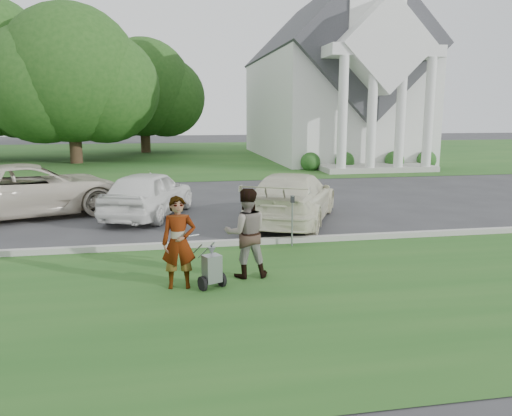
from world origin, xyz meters
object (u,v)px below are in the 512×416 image
object	(u,v)px
parking_meter_near	(292,214)
car_c	(292,198)
tree_back	(143,92)
person_left	(179,243)
person_right	(246,234)
tree_left	(71,80)
car_a	(33,190)
church	(331,72)
car_b	(149,193)
striping_cart	(212,269)

from	to	relation	value
parking_meter_near	car_c	size ratio (longest dim) A/B	0.25
tree_back	person_left	distance (m)	32.47
person_right	car_c	size ratio (longest dim) A/B	0.35
tree_left	car_a	xyz separation A→B (m)	(1.50, -16.76, -4.30)
church	car_b	xyz separation A→B (m)	(-11.96, -18.68, -5.21)
church	person_right	world-z (taller)	church
tree_left	person_right	distance (m)	25.18
tree_left	parking_meter_near	world-z (taller)	tree_left
church	tree_back	size ratio (longest dim) A/B	2.51
church	tree_left	bearing A→B (deg)	-176.21
church	person_right	distance (m)	27.29
car_a	person_right	bearing A→B (deg)	-161.62
tree_back	person_right	bearing A→B (deg)	-84.44
church	car_a	world-z (taller)	church
tree_back	parking_meter_near	bearing A→B (deg)	-81.33
tree_back	car_a	xyz separation A→B (m)	(-2.50, -24.76, -3.91)
church	tree_back	world-z (taller)	church
person_left	car_b	size ratio (longest dim) A/B	0.40
parking_meter_near	car_a	world-z (taller)	car_a
person_left	person_right	world-z (taller)	person_right
tree_left	car_c	bearing A→B (deg)	-64.33
tree_back	church	bearing A→B (deg)	-27.85
parking_meter_near	car_b	world-z (taller)	car_b
church	parking_meter_near	xyz separation A→B (m)	(-8.47, -22.87, -5.15)
car_b	person_right	bearing A→B (deg)	128.65
person_right	car_a	world-z (taller)	person_right
striping_cart	parking_meter_near	size ratio (longest dim) A/B	0.79
person_left	tree_left	bearing A→B (deg)	106.22
tree_back	car_a	size ratio (longest dim) A/B	1.64
tree_left	tree_back	distance (m)	8.95
parking_meter_near	car_b	bearing A→B (deg)	129.79
tree_back	car_a	bearing A→B (deg)	-95.76
person_right	parking_meter_near	distance (m)	2.51
person_right	striping_cart	bearing A→B (deg)	36.39
car_b	striping_cart	bearing A→B (deg)	121.52
car_c	person_right	bearing A→B (deg)	90.79
person_left	tree_back	bearing A→B (deg)	95.94
church	parking_meter_near	distance (m)	24.93
car_a	parking_meter_near	bearing A→B (deg)	-145.44
person_right	car_b	xyz separation A→B (m)	(-2.05, 6.24, -0.15)
parking_meter_near	car_c	distance (m)	2.69
parking_meter_near	car_b	distance (m)	5.45
tree_left	car_c	xyz separation A→B (m)	(9.20, -19.13, -4.38)
car_c	striping_cart	bearing A→B (deg)	86.53
car_a	car_b	size ratio (longest dim) A/B	1.37
striping_cart	person_right	distance (m)	1.04
tree_left	car_c	world-z (taller)	tree_left
tree_left	car_b	size ratio (longest dim) A/B	2.49
striping_cart	car_c	size ratio (longest dim) A/B	0.20
person_left	parking_meter_near	bearing A→B (deg)	44.49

